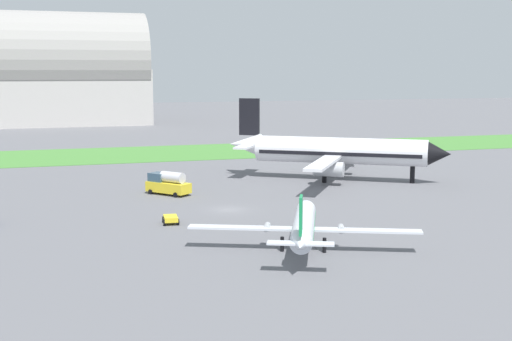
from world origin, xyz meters
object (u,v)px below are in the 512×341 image
object	(u,v)px
airplane_foreground_turboprop	(304,225)
fuel_truck_by_runway	(168,183)
airplane_midfield_jet	(336,151)
baggage_cart_midfield	(171,219)

from	to	relation	value
airplane_foreground_turboprop	fuel_truck_by_runway	world-z (taller)	airplane_foreground_turboprop
airplane_midfield_jet	baggage_cart_midfield	distance (m)	39.19
airplane_foreground_turboprop	baggage_cart_midfield	size ratio (longest dim) A/B	8.36
airplane_midfield_jet	fuel_truck_by_runway	bearing A→B (deg)	-135.73
airplane_foreground_turboprop	airplane_midfield_jet	bearing A→B (deg)	-4.65
airplane_foreground_turboprop	baggage_cart_midfield	bearing A→B (deg)	56.65
airplane_midfield_jet	airplane_foreground_turboprop	world-z (taller)	airplane_midfield_jet
airplane_midfield_jet	fuel_truck_by_runway	world-z (taller)	airplane_midfield_jet
airplane_foreground_turboprop	fuel_truck_by_runway	size ratio (longest dim) A/B	3.23
fuel_truck_by_runway	baggage_cart_midfield	bearing A→B (deg)	131.46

